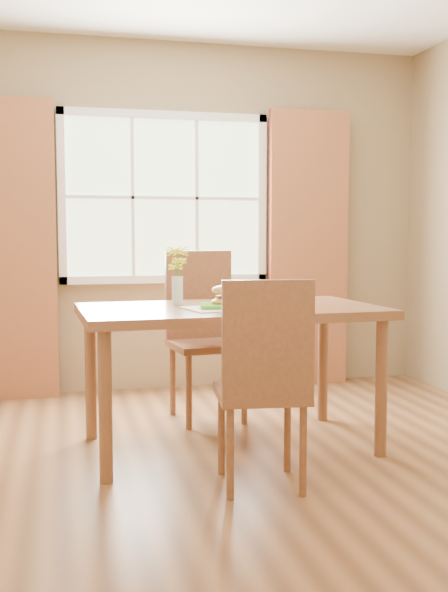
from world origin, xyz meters
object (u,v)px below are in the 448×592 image
Objects in this scene: chair_far at (203,326)px; water_glass at (281,298)px; chair_near at (264,376)px; croissant_sandwich at (224,295)px; flower_vase at (177,270)px; dining_table at (230,321)px.

water_glass is (0.28, -0.84, 0.26)m from chair_far.
chair_near is 9.49× the size of water_glass.
croissant_sandwich is 0.51× the size of flower_vase.
chair_near is (-0.01, -0.71, -0.17)m from dining_table.
dining_table is 0.73m from chair_far.
chair_near is 5.93× the size of croissant_sandwich.
dining_table is 0.32m from water_glass.
chair_far is 10.37× the size of water_glass.
chair_far is at bearing 108.29° from water_glass.
croissant_sandwich reaches higher than water_glass.
croissant_sandwich is 1.60× the size of water_glass.
water_glass is at bearing -21.42° from croissant_sandwich.
croissant_sandwich is (-0.05, -0.80, 0.28)m from chair_far.
water_glass is at bearing -29.54° from flower_vase.
water_glass reaches higher than dining_table.
croissant_sandwich is at bearing -99.83° from chair_far.
flower_vase is at bearing 142.98° from dining_table.
flower_vase is at bearing 150.46° from water_glass.
chair_near is 3.01× the size of flower_vase.
dining_table is at bearing 95.54° from chair_near.
croissant_sandwich is (-0.05, 0.62, 0.33)m from chair_near.
chair_near is at bearing -93.65° from dining_table.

